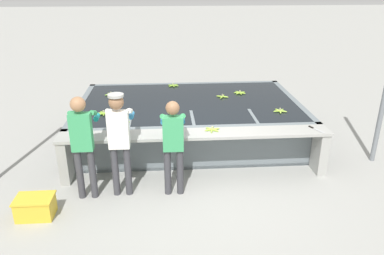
% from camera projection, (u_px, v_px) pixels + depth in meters
% --- Properties ---
extents(ground_plane, '(80.00, 80.00, 0.00)m').
position_uv_depth(ground_plane, '(197.00, 182.00, 6.49)').
color(ground_plane, '#999993').
rests_on(ground_plane, ground).
extents(wash_tank, '(4.67, 3.01, 0.83)m').
position_uv_depth(wash_tank, '(189.00, 120.00, 8.13)').
color(wash_tank, slate).
rests_on(wash_tank, ground).
extents(work_ledge, '(4.67, 0.45, 0.83)m').
position_uv_depth(work_ledge, '(196.00, 145.00, 6.47)').
color(work_ledge, '#9E9E99').
rests_on(work_ledge, ground).
extents(worker_0, '(0.41, 0.72, 1.69)m').
position_uv_depth(worker_0, '(82.00, 138.00, 5.70)').
color(worker_0, '#38383D').
rests_on(worker_0, ground).
extents(worker_1, '(0.41, 0.72, 1.70)m').
position_uv_depth(worker_1, '(119.00, 135.00, 5.77)').
color(worker_1, '#38383D').
rests_on(worker_1, ground).
extents(worker_2, '(0.41, 0.71, 1.59)m').
position_uv_depth(worker_2, '(173.00, 140.00, 5.84)').
color(worker_2, '#38383D').
rests_on(worker_2, ground).
extents(banana_bunch_floating_0, '(0.28, 0.27, 0.08)m').
position_uv_depth(banana_bunch_floating_0, '(111.00, 94.00, 8.39)').
color(banana_bunch_floating_0, '#75A333').
rests_on(banana_bunch_floating_0, wash_tank).
extents(banana_bunch_floating_1, '(0.28, 0.28, 0.08)m').
position_uv_depth(banana_bunch_floating_1, '(240.00, 93.00, 8.50)').
color(banana_bunch_floating_1, '#8CB738').
rests_on(banana_bunch_floating_1, wash_tank).
extents(banana_bunch_floating_2, '(0.28, 0.27, 0.08)m').
position_uv_depth(banana_bunch_floating_2, '(122.00, 122.00, 6.79)').
color(banana_bunch_floating_2, '#8CB738').
rests_on(banana_bunch_floating_2, wash_tank).
extents(banana_bunch_floating_3, '(0.28, 0.28, 0.08)m').
position_uv_depth(banana_bunch_floating_3, '(104.00, 113.00, 7.24)').
color(banana_bunch_floating_3, '#7FAD33').
rests_on(banana_bunch_floating_3, wash_tank).
extents(banana_bunch_floating_4, '(0.27, 0.28, 0.08)m').
position_uv_depth(banana_bunch_floating_4, '(173.00, 85.00, 9.07)').
color(banana_bunch_floating_4, '#75A333').
rests_on(banana_bunch_floating_4, wash_tank).
extents(banana_bunch_floating_5, '(0.27, 0.27, 0.08)m').
position_uv_depth(banana_bunch_floating_5, '(222.00, 97.00, 8.24)').
color(banana_bunch_floating_5, '#93BC3D').
rests_on(banana_bunch_floating_5, wash_tank).
extents(banana_bunch_floating_6, '(0.27, 0.27, 0.08)m').
position_uv_depth(banana_bunch_floating_6, '(280.00, 111.00, 7.37)').
color(banana_bunch_floating_6, '#9EC642').
rests_on(banana_bunch_floating_6, wash_tank).
extents(banana_bunch_ledge_0, '(0.28, 0.28, 0.08)m').
position_uv_depth(banana_bunch_ledge_0, '(212.00, 129.00, 6.47)').
color(banana_bunch_ledge_0, '#9EC642').
rests_on(banana_bunch_ledge_0, work_ledge).
extents(knife_0, '(0.17, 0.33, 0.02)m').
position_uv_depth(knife_0, '(314.00, 128.00, 6.54)').
color(knife_0, silver).
rests_on(knife_0, work_ledge).
extents(crate, '(0.55, 0.39, 0.32)m').
position_uv_depth(crate, '(35.00, 207.00, 5.50)').
color(crate, gold).
rests_on(crate, ground).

